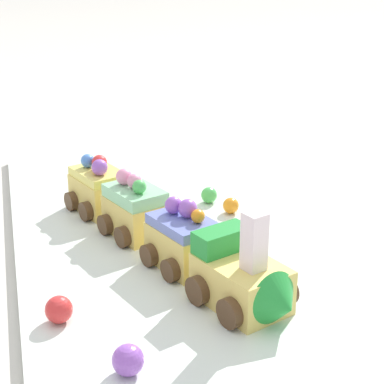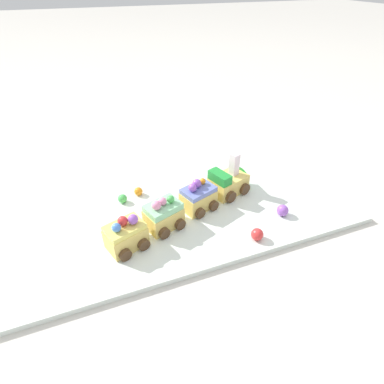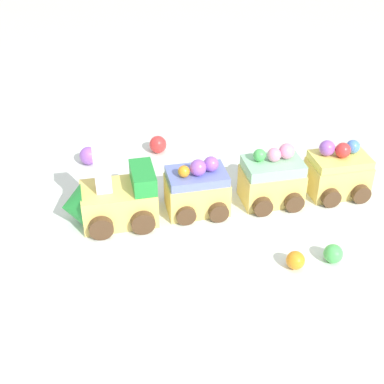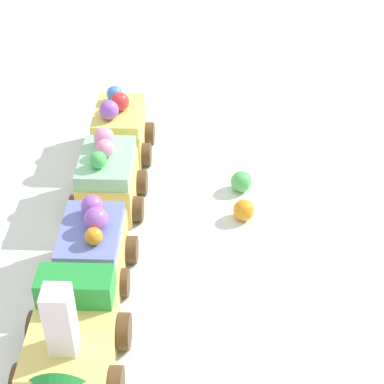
# 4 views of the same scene
# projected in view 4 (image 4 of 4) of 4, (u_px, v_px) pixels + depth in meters

# --- Properties ---
(ground_plane) EXTENTS (10.00, 10.00, 0.00)m
(ground_plane) POSITION_uv_depth(u_px,v_px,m) (150.00, 263.00, 0.58)
(ground_plane) COLOR beige
(display_board) EXTENTS (0.77, 0.40, 0.01)m
(display_board) POSITION_uv_depth(u_px,v_px,m) (150.00, 258.00, 0.57)
(display_board) COLOR silver
(display_board) RESTS_ON ground_plane
(cake_train_locomotive) EXTENTS (0.12, 0.10, 0.10)m
(cake_train_locomotive) POSITION_uv_depth(u_px,v_px,m) (70.00, 354.00, 0.45)
(cake_train_locomotive) COLOR #EACC66
(cake_train_locomotive) RESTS_ON display_board
(cake_car_blueberry) EXTENTS (0.09, 0.09, 0.07)m
(cake_car_blueberry) POSITION_uv_depth(u_px,v_px,m) (93.00, 251.00, 0.53)
(cake_car_blueberry) COLOR #EACC66
(cake_car_blueberry) RESTS_ON display_board
(cake_car_mint) EXTENTS (0.09, 0.09, 0.08)m
(cake_car_mint) POSITION_uv_depth(u_px,v_px,m) (108.00, 180.00, 0.60)
(cake_car_mint) COLOR #EACC66
(cake_car_mint) RESTS_ON display_board
(cake_car_lemon) EXTENTS (0.09, 0.09, 0.07)m
(cake_car_lemon) POSITION_uv_depth(u_px,v_px,m) (119.00, 130.00, 0.67)
(cake_car_lemon) COLOR #EACC66
(cake_car_lemon) RESTS_ON display_board
(gumball_orange) EXTENTS (0.02, 0.02, 0.02)m
(gumball_orange) POSITION_uv_depth(u_px,v_px,m) (244.00, 210.00, 0.60)
(gumball_orange) COLOR orange
(gumball_orange) RESTS_ON display_board
(gumball_green) EXTENTS (0.02, 0.02, 0.02)m
(gumball_green) POSITION_uv_depth(u_px,v_px,m) (241.00, 181.00, 0.63)
(gumball_green) COLOR #4CBC56
(gumball_green) RESTS_ON display_board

